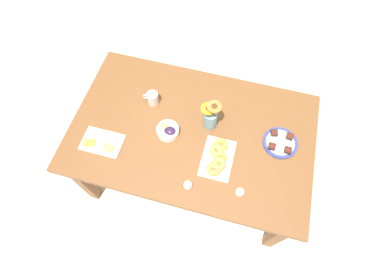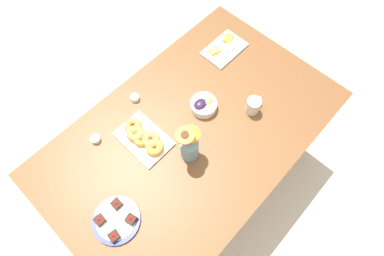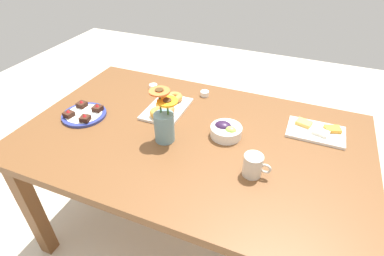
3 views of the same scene
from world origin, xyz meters
The scene contains 10 objects.
ground_plane centered at (0.00, 0.00, 0.00)m, with size 6.00×6.00×0.00m, color beige.
dining_table centered at (0.00, 0.00, 0.65)m, with size 1.60×1.00×0.74m.
coffee_mug centered at (0.32, -0.15, 0.79)m, with size 0.11×0.08×0.09m.
grape_bowl centered at (0.15, 0.05, 0.77)m, with size 0.15×0.15×0.07m.
cheese_platter centered at (0.54, 0.24, 0.75)m, with size 0.26×0.17×0.03m.
croissant_platter centered at (-0.21, 0.15, 0.76)m, with size 0.19×0.29×0.05m.
jam_cup_honey centered at (-0.07, 0.37, 0.76)m, with size 0.05×0.05×0.03m.
jam_cup_berry centered at (-0.38, 0.33, 0.76)m, with size 0.05×0.05×0.03m.
dessert_plate centered at (-0.57, -0.06, 0.75)m, with size 0.22×0.22×0.05m.
flower_vase centered at (-0.10, -0.08, 0.83)m, with size 0.13×0.10×0.25m.
Camera 3 is at (0.42, -1.03, 1.59)m, focal length 28.00 mm.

